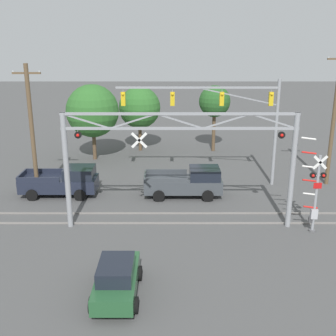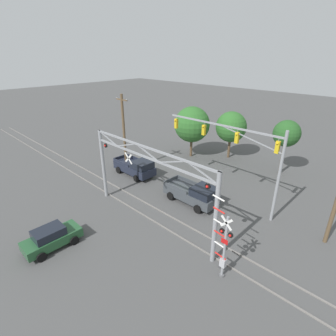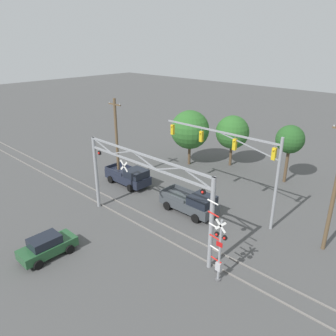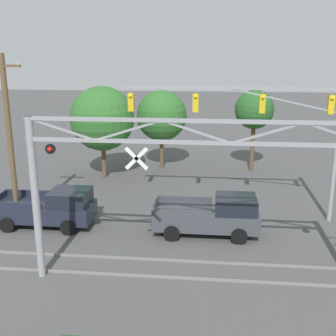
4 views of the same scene
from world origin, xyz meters
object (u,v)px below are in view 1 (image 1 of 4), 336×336
object	(u,v)px
background_tree_beyond_span	(215,102)
background_tree_far_right_verge	(93,111)
crossing_gantry	(180,155)
crossing_signal_mast	(315,195)
pickup_truck_lead	(187,182)
background_tree_far_left_verge	(140,108)
utility_pole_left	(32,130)
pickup_truck_following	(63,181)
traffic_signal_span	(233,111)
utility_pole_right	(334,118)
sedan_waiting	(117,278)

from	to	relation	value
background_tree_beyond_span	background_tree_far_right_verge	size ratio (longest dim) A/B	0.94
crossing_gantry	crossing_signal_mast	bearing A→B (deg)	-5.23
pickup_truck_lead	background_tree_far_left_verge	xyz separation A→B (m)	(-3.93, 12.19, 3.11)
pickup_truck_lead	background_tree_far_right_verge	size ratio (longest dim) A/B	0.79
crossing_gantry	background_tree_beyond_span	distance (m)	17.21
utility_pole_left	pickup_truck_following	bearing A→B (deg)	-1.15
traffic_signal_span	utility_pole_right	distance (m)	7.14
pickup_truck_following	utility_pole_right	distance (m)	19.31
pickup_truck_lead	sedan_waiting	world-z (taller)	pickup_truck_lead
pickup_truck_lead	utility_pole_right	size ratio (longest dim) A/B	0.54
utility_pole_right	crossing_gantry	bearing A→B (deg)	-146.49
utility_pole_right	background_tree_beyond_span	size ratio (longest dim) A/B	1.55
traffic_signal_span	background_tree_far_right_verge	size ratio (longest dim) A/B	1.73
utility_pole_right	background_tree_far_right_verge	size ratio (longest dim) A/B	1.45
crossing_signal_mast	utility_pole_right	world-z (taller)	utility_pole_right
traffic_signal_span	pickup_truck_following	distance (m)	12.63
crossing_signal_mast	crossing_gantry	bearing A→B (deg)	174.77
background_tree_far_left_verge	traffic_signal_span	bearing A→B (deg)	-53.83
background_tree_far_left_verge	crossing_gantry	bearing A→B (deg)	-79.15
crossing_gantry	traffic_signal_span	world-z (taller)	traffic_signal_span
crossing_signal_mast	utility_pole_right	size ratio (longest dim) A/B	0.56
crossing_gantry	traffic_signal_span	size ratio (longest dim) A/B	1.12
pickup_truck_following	background_tree_beyond_span	size ratio (longest dim) A/B	0.83
background_tree_beyond_span	background_tree_far_right_verge	distance (m)	11.16
utility_pole_right	background_tree_far_left_verge	distance (m)	17.30
sedan_waiting	background_tree_far_left_verge	xyz separation A→B (m)	(-0.53, 23.80, 3.28)
utility_pole_left	utility_pole_right	bearing A→B (deg)	6.35
pickup_truck_following	background_tree_far_left_verge	distance (m)	13.20
utility_pole_left	background_tree_far_right_verge	bearing A→B (deg)	74.72
pickup_truck_lead	background_tree_far_left_verge	distance (m)	13.18
traffic_signal_span	pickup_truck_lead	world-z (taller)	traffic_signal_span
pickup_truck_following	background_tree_beyond_span	distance (m)	16.83
sedan_waiting	traffic_signal_span	bearing A→B (deg)	64.56
pickup_truck_lead	crossing_signal_mast	bearing A→B (deg)	-39.58
crossing_signal_mast	pickup_truck_lead	xyz separation A→B (m)	(-6.64, 5.49, -1.15)
pickup_truck_following	utility_pole_left	world-z (taller)	utility_pole_left
crossing_signal_mast	pickup_truck_lead	world-z (taller)	crossing_signal_mast
pickup_truck_lead	utility_pole_right	bearing A→B (deg)	13.48
utility_pole_right	pickup_truck_following	bearing A→B (deg)	-172.94
traffic_signal_span	utility_pole_right	world-z (taller)	utility_pole_right
crossing_gantry	background_tree_far_right_verge	distance (m)	15.61
utility_pole_right	background_tree_far_left_verge	size ratio (longest dim) A/B	1.58
traffic_signal_span	background_tree_beyond_span	xyz separation A→B (m)	(-0.24, 9.62, -0.72)
background_tree_beyond_span	sedan_waiting	bearing A→B (deg)	-105.19
pickup_truck_following	background_tree_far_right_verge	size ratio (longest dim) A/B	0.78
traffic_signal_span	pickup_truck_following	size ratio (longest dim) A/B	2.22
crossing_signal_mast	pickup_truck_following	world-z (taller)	crossing_signal_mast
pickup_truck_lead	background_tree_far_left_verge	world-z (taller)	background_tree_far_left_verge
sedan_waiting	background_tree_far_left_verge	world-z (taller)	background_tree_far_left_verge
pickup_truck_following	background_tree_far_right_verge	bearing A→B (deg)	85.96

